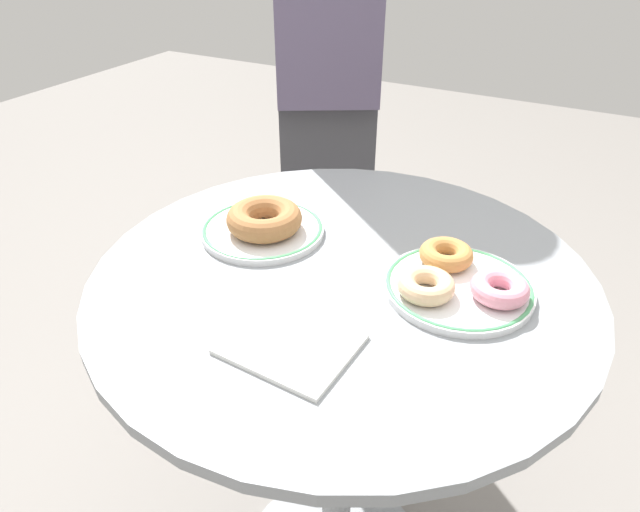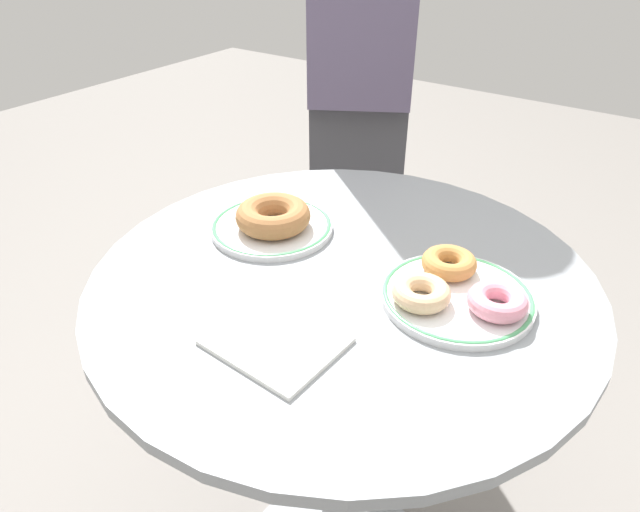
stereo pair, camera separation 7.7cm
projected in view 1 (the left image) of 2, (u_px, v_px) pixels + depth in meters
The scene contains 9 objects.
cafe_table at pixel (339, 397), 0.93m from camera, with size 0.71×0.71×0.77m.
plate_left at pixel (263, 229), 0.88m from camera, with size 0.19×0.19×0.01m.
plate_right at pixel (458, 287), 0.75m from camera, with size 0.20×0.20×0.01m.
donut_cinnamon at pixel (264, 219), 0.86m from camera, with size 0.12×0.12×0.04m, color #A36B3D.
donut_pink_frosted at pixel (500, 289), 0.71m from camera, with size 0.08×0.08×0.03m, color pink.
donut_old_fashioned at pixel (446, 254), 0.78m from camera, with size 0.08×0.08×0.03m, color #BC7F42.
donut_glazed at pixel (426, 285), 0.72m from camera, with size 0.08×0.08×0.03m, color #E0B789.
paper_napkin at pixel (291, 344), 0.66m from camera, with size 0.15×0.12×0.01m, color white.
person_figure at pixel (326, 94), 1.38m from camera, with size 0.38×0.45×1.62m.
Camera 1 is at (0.28, -0.59, 1.21)m, focal length 31.45 mm.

